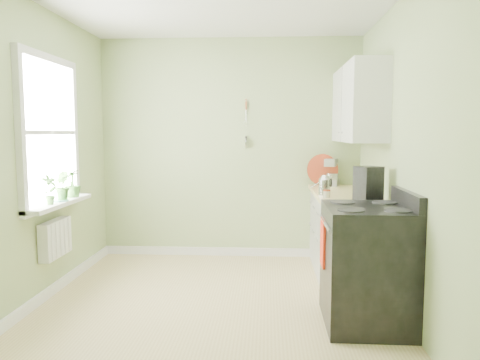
# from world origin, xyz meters

# --- Properties ---
(floor) EXTENTS (3.20, 3.60, 0.02)m
(floor) POSITION_xyz_m (0.00, 0.00, -0.01)
(floor) COLOR tan
(floor) RESTS_ON ground
(wall_back) EXTENTS (3.20, 0.02, 2.70)m
(wall_back) POSITION_xyz_m (0.00, 1.81, 1.35)
(wall_back) COLOR #A7BA7E
(wall_back) RESTS_ON floor
(wall_left) EXTENTS (0.02, 3.60, 2.70)m
(wall_left) POSITION_xyz_m (-1.61, 0.00, 1.35)
(wall_left) COLOR #A7BA7E
(wall_left) RESTS_ON floor
(wall_right) EXTENTS (0.02, 3.60, 2.70)m
(wall_right) POSITION_xyz_m (1.61, 0.00, 1.35)
(wall_right) COLOR #A7BA7E
(wall_right) RESTS_ON floor
(base_cabinets) EXTENTS (0.60, 1.60, 0.87)m
(base_cabinets) POSITION_xyz_m (1.30, 1.00, 0.43)
(base_cabinets) COLOR white
(base_cabinets) RESTS_ON floor
(countertop) EXTENTS (0.64, 1.60, 0.04)m
(countertop) POSITION_xyz_m (1.29, 1.00, 0.89)
(countertop) COLOR #EFD992
(countertop) RESTS_ON base_cabinets
(upper_cabinets) EXTENTS (0.35, 1.40, 0.80)m
(upper_cabinets) POSITION_xyz_m (1.43, 1.10, 1.85)
(upper_cabinets) COLOR white
(upper_cabinets) RESTS_ON wall_right
(window) EXTENTS (0.06, 1.14, 1.44)m
(window) POSITION_xyz_m (-1.58, 0.30, 1.55)
(window) COLOR white
(window) RESTS_ON wall_left
(window_sill) EXTENTS (0.18, 1.14, 0.04)m
(window_sill) POSITION_xyz_m (-1.51, 0.30, 0.88)
(window_sill) COLOR white
(window_sill) RESTS_ON wall_left
(radiator) EXTENTS (0.12, 0.50, 0.35)m
(radiator) POSITION_xyz_m (-1.54, 0.25, 0.55)
(radiator) COLOR white
(radiator) RESTS_ON wall_left
(wall_utensils) EXTENTS (0.02, 0.14, 0.58)m
(wall_utensils) POSITION_xyz_m (0.20, 1.78, 1.56)
(wall_utensils) COLOR #EFD992
(wall_utensils) RESTS_ON wall_back
(stove) EXTENTS (0.70, 0.79, 1.09)m
(stove) POSITION_xyz_m (1.28, -0.25, 0.49)
(stove) COLOR black
(stove) RESTS_ON floor
(stand_mixer) EXTENTS (0.25, 0.33, 0.36)m
(stand_mixer) POSITION_xyz_m (1.24, 1.74, 1.06)
(stand_mixer) COLOR #B2B2B7
(stand_mixer) RESTS_ON countertop
(kettle) EXTENTS (0.20, 0.12, 0.21)m
(kettle) POSITION_xyz_m (1.05, 0.81, 1.01)
(kettle) COLOR silver
(kettle) RESTS_ON countertop
(coffee_maker) EXTENTS (0.26, 0.27, 0.33)m
(coffee_maker) POSITION_xyz_m (1.38, 0.30, 1.07)
(coffee_maker) COLOR black
(coffee_maker) RESTS_ON countertop
(red_tray) EXTENTS (0.39, 0.11, 0.38)m
(red_tray) POSITION_xyz_m (1.14, 1.72, 1.10)
(red_tray) COLOR #A7381C
(red_tray) RESTS_ON countertop
(jar) EXTENTS (0.07, 0.07, 0.08)m
(jar) POSITION_xyz_m (1.05, 0.62, 0.95)
(jar) COLOR #AEA88B
(jar) RESTS_ON countertop
(plant_a) EXTENTS (0.16, 0.18, 0.28)m
(plant_a) POSITION_xyz_m (-1.50, 0.09, 1.04)
(plant_a) COLOR #356324
(plant_a) RESTS_ON window_sill
(plant_b) EXTENTS (0.20, 0.20, 0.28)m
(plant_b) POSITION_xyz_m (-1.50, 0.34, 1.04)
(plant_b) COLOR #356324
(plant_b) RESTS_ON window_sill
(plant_c) EXTENTS (0.17, 0.17, 0.28)m
(plant_c) POSITION_xyz_m (-1.50, 0.60, 1.04)
(plant_c) COLOR #356324
(plant_c) RESTS_ON window_sill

